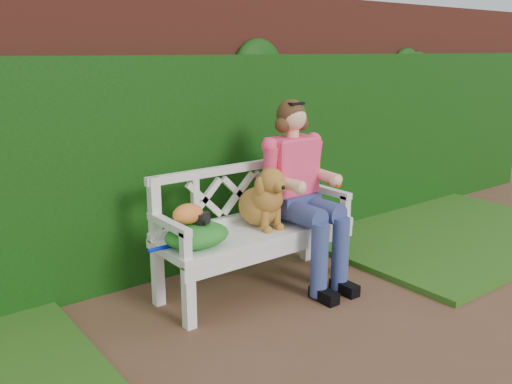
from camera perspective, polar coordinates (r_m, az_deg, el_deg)
ground at (r=3.35m, az=8.06°, el=-16.64°), size 60.00×60.00×0.00m
brick_wall at (r=4.44m, az=-9.21°, el=6.30°), size 10.00×0.30×2.20m
ivy_hedge at (r=4.29m, az=-7.67°, el=2.69°), size 10.00×0.18×1.70m
grass_right at (r=5.59m, az=18.91°, el=-3.93°), size 2.60×2.00×0.05m
garden_bench at (r=4.04m, az=0.00°, el=-7.02°), size 1.60×0.64×0.48m
seated_woman at (r=4.11m, az=4.19°, el=-0.24°), size 0.69×0.85×1.36m
dog at (r=3.93m, az=0.61°, el=-0.40°), size 0.44×0.50×0.46m
tennis_racket at (r=3.71m, az=-5.93°, el=-4.91°), size 0.61×0.29×0.03m
green_bag at (r=3.60m, az=-6.22°, el=-4.48°), size 0.52×0.46×0.15m
camera_item at (r=3.58m, az=-5.84°, el=-2.71°), size 0.12×0.11×0.07m
baseball_glove at (r=3.57m, az=-7.18°, el=-2.29°), size 0.24×0.19×0.13m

